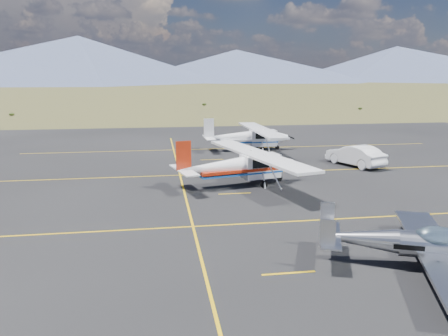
# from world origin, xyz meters

# --- Properties ---
(ground) EXTENTS (1600.00, 1600.00, 0.00)m
(ground) POSITION_xyz_m (0.00, 0.00, 0.00)
(ground) COLOR #383D1C
(ground) RESTS_ON ground
(apron) EXTENTS (72.00, 72.00, 0.02)m
(apron) POSITION_xyz_m (0.00, 7.00, 0.00)
(apron) COLOR black
(apron) RESTS_ON ground
(aircraft_low_wing) EXTENTS (6.71, 9.01, 1.99)m
(aircraft_low_wing) POSITION_xyz_m (1.76, -3.76, 0.95)
(aircraft_low_wing) COLOR #B8BABF
(aircraft_low_wing) RESTS_ON apron
(aircraft_cessna) EXTENTS (8.08, 12.38, 3.14)m
(aircraft_cessna) POSITION_xyz_m (-2.30, 9.42, 1.39)
(aircraft_cessna) COLOR white
(aircraft_cessna) RESTS_ON apron
(aircraft_plain) EXTENTS (7.31, 12.22, 3.10)m
(aircraft_plain) POSITION_xyz_m (1.02, 22.63, 1.38)
(aircraft_plain) COLOR white
(aircraft_plain) RESTS_ON apron
(sedan) EXTENTS (3.41, 5.31, 1.65)m
(sedan) POSITION_xyz_m (7.90, 14.31, 0.84)
(sedan) COLOR white
(sedan) RESTS_ON apron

